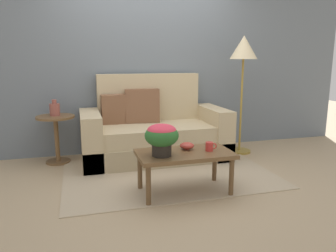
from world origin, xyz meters
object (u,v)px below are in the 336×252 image
coffee_table (185,157)px  table_vase (55,109)px  potted_plant (162,136)px  couch (153,133)px  snack_bowl (187,146)px  coffee_mug (210,146)px  floor_lamp (243,56)px  side_table (56,131)px

coffee_table → table_vase: (-1.28, 1.39, 0.33)m
table_vase → potted_plant: bearing=-54.7°
couch → snack_bowl: bearing=-85.9°
coffee_table → snack_bowl: bearing=58.9°
couch → coffee_mug: 1.32m
floor_lamp → couch: bearing=176.5°
side_table → floor_lamp: 2.70m
floor_lamp → table_vase: 2.62m
coffee_table → coffee_mug: size_ratio=7.91×
side_table → coffee_mug: (1.53, -1.40, 0.04)m
side_table → table_vase: table_vase is taller
couch → side_table: (-1.25, 0.12, 0.09)m
coffee_mug → snack_bowl: bearing=150.6°
side_table → potted_plant: bearing=-54.3°
snack_bowl → table_vase: 1.88m
side_table → snack_bowl: 1.86m
side_table → couch: bearing=-5.6°
side_table → coffee_mug: bearing=-42.4°
coffee_mug → table_vase: table_vase is taller
coffee_table → potted_plant: potted_plant is taller
floor_lamp → potted_plant: size_ratio=5.09×
side_table → coffee_mug: 2.08m
snack_bowl → floor_lamp: bearing=42.6°
potted_plant → snack_bowl: 0.37m
table_vase → side_table: bearing=-87.7°
floor_lamp → potted_plant: bearing=-140.3°
side_table → coffee_mug: size_ratio=5.20×
coffee_table → side_table: 1.88m
side_table → snack_bowl: (1.33, -1.29, 0.04)m
coffee_table → coffee_mug: 0.27m
side_table → table_vase: (-0.00, 0.02, 0.28)m
coffee_mug → snack_bowl: size_ratio=0.81×
coffee_table → snack_bowl: size_ratio=6.45×
table_vase → coffee_table: bearing=-47.4°
potted_plant → floor_lamp: bearing=39.7°
couch → floor_lamp: 1.64m
couch → potted_plant: size_ratio=5.93×
coffee_mug → table_vase: 2.10m
floor_lamp → snack_bowl: (-1.19, -1.09, -0.91)m
coffee_table → side_table: side_table is taller
coffee_table → snack_bowl: snack_bowl is taller
snack_bowl → couch: bearing=94.1°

